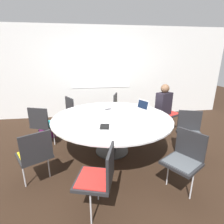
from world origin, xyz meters
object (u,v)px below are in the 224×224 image
at_px(chair_6, 184,157).
at_px(coffee_cup, 98,113).
at_px(chair_4, 35,153).
at_px(chair_7, 190,130).
at_px(laptop, 141,108).
at_px(chair_2, 75,110).
at_px(spiral_notebook, 105,126).
at_px(cell_phone, 108,109).
at_px(chair_5, 100,175).
at_px(chair_3, 43,122).
at_px(handbag, 48,131).
at_px(chair_1, 120,106).
at_px(person_0, 164,105).
at_px(chair_0, 167,110).

bearing_deg(chair_6, coffee_cup, 6.58).
bearing_deg(chair_4, chair_7, -21.41).
bearing_deg(laptop, chair_2, -148.21).
height_order(spiral_notebook, coffee_cup, coffee_cup).
bearing_deg(chair_7, chair_6, 72.58).
bearing_deg(cell_phone, chair_5, -99.97).
distance_m(chair_3, chair_5, 2.12).
height_order(chair_5, laptop, laptop).
xyz_separation_m(chair_6, handbag, (-2.25, 2.07, -0.39)).
bearing_deg(chair_5, chair_7, -42.99).
bearing_deg(chair_1, laptop, 33.16).
bearing_deg(laptop, coffee_cup, -105.74).
bearing_deg(chair_1, chair_5, 4.07).
xyz_separation_m(chair_1, chair_5, (-0.77, -2.81, 0.00)).
relative_size(person_0, laptop, 3.24).
height_order(spiral_notebook, handbag, spiral_notebook).
xyz_separation_m(coffee_cup, handbag, (-1.17, 0.71, -0.64)).
relative_size(chair_5, chair_6, 1.00).
bearing_deg(laptop, handbag, -131.19).
bearing_deg(chair_3, chair_6, -16.35).
xyz_separation_m(chair_4, chair_5, (0.87, -0.62, 0.00)).
bearing_deg(spiral_notebook, chair_4, -162.91).
xyz_separation_m(chair_3, coffee_cup, (1.14, -0.28, 0.25)).
distance_m(chair_3, person_0, 2.76).
height_order(chair_0, coffee_cup, chair_0).
distance_m(chair_5, laptop, 2.05).
xyz_separation_m(person_0, laptop, (-0.68, -0.33, 0.07)).
relative_size(chair_4, coffee_cup, 9.68).
bearing_deg(chair_3, chair_7, 3.73).
relative_size(chair_1, laptop, 2.32).
bearing_deg(person_0, chair_7, 65.54).
xyz_separation_m(chair_3, laptop, (2.07, -0.09, 0.26)).
relative_size(chair_7, cell_phone, 5.72).
distance_m(laptop, coffee_cup, 0.95).
distance_m(chair_0, laptop, 1.03).
bearing_deg(coffee_cup, chair_2, 116.47).
bearing_deg(coffee_cup, chair_4, -135.54).
bearing_deg(chair_3, chair_0, 28.35).
xyz_separation_m(chair_3, spiral_notebook, (1.20, -0.91, 0.21)).
bearing_deg(handbag, chair_6, -42.60).
height_order(chair_2, spiral_notebook, chair_2).
distance_m(chair_7, spiral_notebook, 1.61).
bearing_deg(chair_0, spiral_notebook, 10.64).
bearing_deg(chair_3, laptop, 17.61).
height_order(chair_3, person_0, person_0).
height_order(chair_0, chair_6, same).
height_order(chair_2, person_0, person_0).
distance_m(chair_2, coffee_cup, 1.22).
relative_size(chair_5, handbag, 2.44).
height_order(person_0, handbag, person_0).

